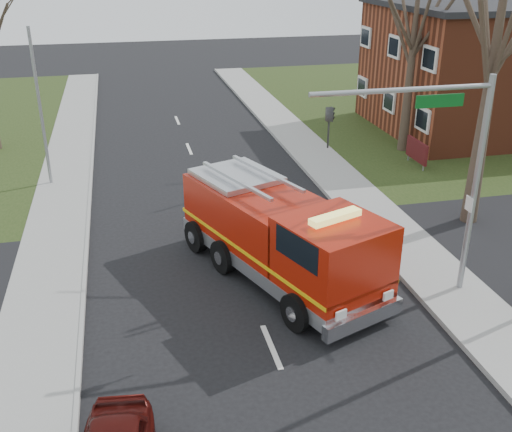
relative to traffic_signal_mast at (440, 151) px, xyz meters
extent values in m
plane|color=black|center=(-5.21, -1.50, -4.71)|extent=(120.00, 120.00, 0.00)
cube|color=gray|center=(0.99, -1.50, -4.63)|extent=(2.40, 80.00, 0.15)
cube|color=gray|center=(-11.41, -1.50, -4.63)|extent=(2.40, 80.00, 0.15)
cube|color=maroon|center=(13.79, 16.50, -1.21)|extent=(15.00, 10.00, 7.00)
cube|color=silver|center=(6.24, 16.50, -2.71)|extent=(0.12, 1.40, 1.20)
cube|color=#481014|center=(5.29, 11.00, -3.81)|extent=(0.12, 2.00, 1.00)
cylinder|color=gray|center=(5.29, 10.20, -4.26)|extent=(0.08, 0.08, 0.90)
cylinder|color=gray|center=(5.29, 11.80, -4.26)|extent=(0.08, 0.08, 0.90)
cone|color=#31251D|center=(4.29, 4.50, 1.29)|extent=(0.64, 0.64, 12.00)
cone|color=#31251D|center=(5.79, 13.50, 0.54)|extent=(0.56, 0.56, 10.50)
cylinder|color=gray|center=(1.29, 0.00, -1.31)|extent=(0.18, 0.18, 6.80)
cylinder|color=gray|center=(-1.31, 0.00, 1.79)|extent=(5.20, 0.14, 0.14)
cube|color=#0C591E|center=(-0.21, 0.00, 1.44)|extent=(1.40, 0.06, 0.35)
imported|color=black|center=(-3.31, 0.00, 1.44)|extent=(0.22, 0.18, 1.10)
cylinder|color=gray|center=(-12.01, 12.50, -1.21)|extent=(0.14, 0.14, 7.00)
cube|color=#9D1607|center=(-4.50, 3.37, -3.12)|extent=(4.40, 5.93, 2.15)
cube|color=#9D1607|center=(-3.11, -0.27, -2.96)|extent=(3.45, 3.45, 2.46)
cube|color=#B7BABF|center=(-4.06, 2.22, -3.99)|extent=(5.37, 8.43, 0.46)
cube|color=#E5B20C|center=(-4.06, 2.22, -3.43)|extent=(5.38, 8.44, 0.12)
cube|color=black|center=(-2.70, -1.32, -2.19)|extent=(2.25, 0.94, 0.87)
cube|color=#E5D866|center=(-3.11, -0.27, -1.58)|extent=(1.66, 0.92, 0.18)
cylinder|color=black|center=(-4.32, -0.84, -4.14)|extent=(0.74, 1.18, 1.13)
cylinder|color=black|center=(-1.83, 0.11, -4.14)|extent=(0.74, 1.18, 1.13)
cylinder|color=black|center=(-6.41, 4.61, -4.14)|extent=(0.74, 1.18, 1.13)
cylinder|color=black|center=(-3.92, 5.57, -4.14)|extent=(0.74, 1.18, 1.13)
camera|label=1|loc=(-8.62, -14.45, 5.20)|focal=42.00mm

